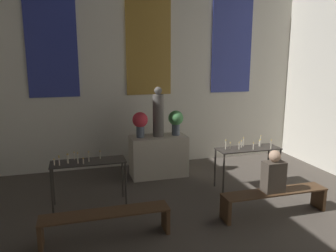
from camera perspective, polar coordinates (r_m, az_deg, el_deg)
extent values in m
cube|color=silver|center=(8.24, -3.51, 12.62)|extent=(8.18, 0.12, 5.64)
cube|color=navy|center=(8.00, -19.80, 16.06)|extent=(1.11, 0.03, 3.16)
cube|color=olive|center=(8.19, -3.43, 16.58)|extent=(1.11, 0.03, 3.16)
cube|color=navy|center=(8.95, 11.17, 15.96)|extent=(1.11, 0.03, 3.16)
cube|color=#BCB29E|center=(7.61, -1.67, -5.22)|extent=(1.28, 0.64, 0.94)
cylinder|color=#5B5651|center=(7.39, -1.71, 1.82)|extent=(0.25, 0.25, 0.95)
sphere|color=#5B5651|center=(7.32, -1.74, 6.17)|extent=(0.17, 0.17, 0.17)
cylinder|color=#4C5666|center=(7.37, -4.84, -0.92)|extent=(0.18, 0.18, 0.28)
sphere|color=#DB3342|center=(7.32, -4.88, 1.08)|extent=(0.35, 0.35, 0.35)
cylinder|color=#4C5666|center=(7.57, 1.36, -0.54)|extent=(0.18, 0.18, 0.28)
sphere|color=#4C9351|center=(7.52, 1.37, 1.40)|extent=(0.35, 0.35, 0.35)
cube|color=#332D28|center=(6.14, -13.71, -6.08)|extent=(1.34, 0.47, 0.02)
cylinder|color=#332D28|center=(6.10, -19.55, -10.79)|extent=(0.04, 0.04, 0.83)
cylinder|color=#332D28|center=(6.14, -7.36, -10.05)|extent=(0.04, 0.04, 0.83)
cylinder|color=#332D28|center=(6.49, -19.35, -9.42)|extent=(0.04, 0.04, 0.83)
cylinder|color=#332D28|center=(6.52, -7.93, -8.74)|extent=(0.04, 0.04, 0.83)
cylinder|color=silver|center=(5.99, -14.53, -6.00)|extent=(0.02, 0.02, 0.09)
sphere|color=#F9CC4C|center=(5.97, -14.56, -5.46)|extent=(0.02, 0.02, 0.02)
cylinder|color=silver|center=(6.24, -18.45, -5.51)|extent=(0.02, 0.02, 0.10)
sphere|color=#F9CC4C|center=(6.22, -18.49, -4.98)|extent=(0.02, 0.02, 0.02)
cylinder|color=silver|center=(6.23, -11.74, -5.01)|extent=(0.02, 0.02, 0.13)
sphere|color=#F9CC4C|center=(6.21, -11.76, -4.32)|extent=(0.02, 0.02, 0.02)
cylinder|color=silver|center=(6.03, -15.44, -5.50)|extent=(0.02, 0.02, 0.18)
sphere|color=#F9CC4C|center=(6.00, -15.49, -4.57)|extent=(0.02, 0.02, 0.02)
cylinder|color=silver|center=(6.02, -18.40, -5.93)|extent=(0.02, 0.02, 0.14)
sphere|color=#F9CC4C|center=(6.00, -18.45, -5.20)|extent=(0.02, 0.02, 0.02)
cylinder|color=silver|center=(6.09, -13.64, -5.28)|extent=(0.02, 0.02, 0.17)
sphere|color=#F9CC4C|center=(6.06, -13.68, -4.39)|extent=(0.02, 0.02, 0.02)
cylinder|color=silver|center=(6.08, -17.01, -5.54)|extent=(0.02, 0.02, 0.16)
sphere|color=#F9CC4C|center=(6.06, -17.06, -4.72)|extent=(0.02, 0.02, 0.02)
cylinder|color=silver|center=(6.10, -17.11, -5.54)|extent=(0.02, 0.02, 0.15)
sphere|color=#F9CC4C|center=(6.07, -17.16, -4.74)|extent=(0.02, 0.02, 0.02)
cylinder|color=silver|center=(6.07, -19.20, -6.03)|extent=(0.02, 0.02, 0.10)
sphere|color=#F9CC4C|center=(6.05, -19.24, -5.49)|extent=(0.02, 0.02, 0.02)
cylinder|color=silver|center=(6.31, -16.01, -5.06)|extent=(0.02, 0.02, 0.12)
sphere|color=#F9CC4C|center=(6.29, -16.05, -4.42)|extent=(0.02, 0.02, 0.02)
cube|color=#332D28|center=(7.03, 13.78, -3.84)|extent=(1.34, 0.47, 0.02)
cylinder|color=#332D28|center=(6.69, 9.67, -8.27)|extent=(0.04, 0.04, 0.83)
cylinder|color=#332D28|center=(7.31, 18.83, -7.00)|extent=(0.04, 0.04, 0.83)
cylinder|color=#332D28|center=(7.04, 8.20, -7.20)|extent=(0.04, 0.04, 0.83)
cylinder|color=#332D28|center=(7.64, 17.05, -6.10)|extent=(0.04, 0.04, 0.83)
cylinder|color=silver|center=(7.13, 13.00, -2.79)|extent=(0.02, 0.02, 0.17)
sphere|color=#F9CC4C|center=(7.10, 13.04, -2.04)|extent=(0.02, 0.02, 0.02)
cylinder|color=silver|center=(6.88, 10.78, -3.44)|extent=(0.02, 0.02, 0.12)
sphere|color=#F9CC4C|center=(6.86, 10.80, -2.87)|extent=(0.02, 0.02, 0.02)
cylinder|color=silver|center=(7.19, 15.76, -2.91)|extent=(0.02, 0.02, 0.14)
sphere|color=#F9CC4C|center=(7.17, 15.79, -2.26)|extent=(0.02, 0.02, 0.02)
cylinder|color=silver|center=(7.06, 17.51, -3.15)|extent=(0.02, 0.02, 0.18)
sphere|color=#F9CC4C|center=(7.03, 17.56, -2.36)|extent=(0.02, 0.02, 0.02)
cylinder|color=silver|center=(6.92, 14.65, -3.48)|extent=(0.02, 0.02, 0.13)
sphere|color=#F9CC4C|center=(6.91, 14.68, -2.88)|extent=(0.02, 0.02, 0.02)
cylinder|color=silver|center=(6.88, 12.29, -3.45)|extent=(0.02, 0.02, 0.13)
sphere|color=#F9CC4C|center=(6.86, 12.31, -2.81)|extent=(0.02, 0.02, 0.02)
cylinder|color=silver|center=(7.03, 12.66, -3.15)|extent=(0.02, 0.02, 0.13)
sphere|color=#F9CC4C|center=(7.01, 12.69, -2.54)|extent=(0.02, 0.02, 0.02)
cylinder|color=silver|center=(6.82, 10.01, -3.28)|extent=(0.02, 0.02, 0.18)
sphere|color=#F9CC4C|center=(6.80, 10.04, -2.45)|extent=(0.02, 0.02, 0.02)
cylinder|color=silver|center=(7.23, 15.61, -2.97)|extent=(0.02, 0.02, 0.11)
sphere|color=#F9CC4C|center=(7.21, 15.64, -2.45)|extent=(0.02, 0.02, 0.02)
cylinder|color=silver|center=(7.38, 15.85, -2.42)|extent=(0.02, 0.02, 0.18)
sphere|color=#F9CC4C|center=(7.36, 15.89, -1.65)|extent=(0.02, 0.02, 0.02)
cube|color=#4C331E|center=(5.13, -10.78, -14.64)|extent=(1.91, 0.36, 0.03)
cube|color=#4C331E|center=(5.24, -21.31, -17.30)|extent=(0.06, 0.32, 0.41)
cube|color=#4C331E|center=(5.37, -0.41, -15.74)|extent=(0.06, 0.32, 0.41)
cube|color=#4C331E|center=(6.06, 18.11, -10.81)|extent=(1.91, 0.36, 0.03)
cube|color=#4C331E|center=(5.70, 9.98, -14.20)|extent=(0.06, 0.32, 0.41)
cube|color=#4C331E|center=(6.68, 24.74, -11.19)|extent=(0.06, 0.32, 0.41)
cube|color=#4C4238|center=(5.93, 17.89, -8.40)|extent=(0.36, 0.24, 0.53)
sphere|color=tan|center=(5.82, 18.11, -5.00)|extent=(0.20, 0.20, 0.20)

